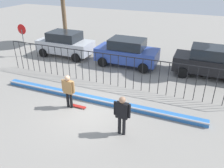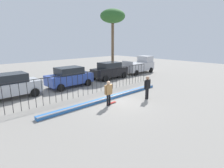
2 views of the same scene
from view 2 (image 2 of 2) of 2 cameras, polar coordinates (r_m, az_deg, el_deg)
The scene contains 11 objects.
ground_plane at distance 13.09m, azimuth 1.59°, elevation -5.72°, with size 60.00×60.00×0.00m, color gray.
bowl_coping_ledge at distance 13.62m, azimuth -0.90°, elevation -4.40°, with size 11.00×0.40×0.27m.
perimeter_fence at distance 14.89m, azimuth -6.30°, elevation 1.27°, with size 14.04×0.04×1.92m.
skateboarder at distance 12.09m, azimuth -1.11°, elevation -2.23°, with size 0.69×0.26×1.72m.
skateboard at distance 12.74m, azimuth -0.14°, elevation -5.99°, with size 0.80×0.20×0.07m.
camera_operator at distance 13.71m, azimuth 11.13°, elevation -0.48°, with size 0.71×0.27×1.76m.
parked_car_silver at distance 15.81m, azimuth -29.60°, elevation -0.47°, with size 4.30×2.12×1.90m.
parked_car_blue at distance 17.60m, azimuth -13.33°, elevation 2.23°, with size 4.30×2.12×1.90m.
parked_car_black at distance 20.94m, azimuth -0.79°, elevation 4.36°, with size 4.30×2.12×1.90m.
pickup_truck at distance 25.06m, azimuth 8.74°, elevation 5.88°, with size 4.70×2.12×2.24m.
palm_tree_tall at distance 24.65m, azimuth 0.21°, elevation 20.32°, with size 3.21×3.21×8.28m.
Camera 2 is at (-8.74, -8.73, 4.32)m, focal length 28.84 mm.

